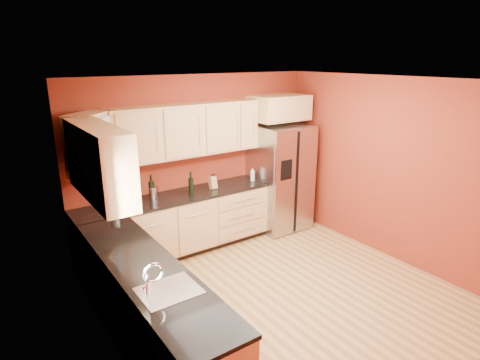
% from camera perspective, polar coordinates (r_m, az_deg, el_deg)
% --- Properties ---
extents(floor, '(4.00, 4.00, 0.00)m').
position_cam_1_polar(floor, '(5.24, 5.61, -15.78)').
color(floor, olive).
rests_on(floor, ground).
extents(ceiling, '(4.00, 4.00, 0.00)m').
position_cam_1_polar(ceiling, '(4.41, 6.61, 13.87)').
color(ceiling, white).
rests_on(ceiling, wall_back).
extents(wall_back, '(4.00, 0.04, 2.60)m').
position_cam_1_polar(wall_back, '(6.25, -5.97, 2.77)').
color(wall_back, maroon).
rests_on(wall_back, floor).
extents(wall_front, '(4.00, 0.04, 2.60)m').
position_cam_1_polar(wall_front, '(3.54, 28.04, -10.93)').
color(wall_front, maroon).
rests_on(wall_front, floor).
extents(wall_left, '(0.04, 4.00, 2.60)m').
position_cam_1_polar(wall_left, '(3.76, -17.95, -7.99)').
color(wall_left, maroon).
rests_on(wall_left, floor).
extents(wall_right, '(0.04, 4.00, 2.60)m').
position_cam_1_polar(wall_right, '(6.11, 20.44, 1.44)').
color(wall_right, maroon).
rests_on(wall_right, floor).
extents(base_cabinets_back, '(2.90, 0.60, 0.88)m').
position_cam_1_polar(base_cabinets_back, '(6.04, -8.91, -6.52)').
color(base_cabinets_back, tan).
rests_on(base_cabinets_back, floor).
extents(base_cabinets_left, '(0.60, 2.80, 0.88)m').
position_cam_1_polar(base_cabinets_left, '(4.27, -12.82, -17.65)').
color(base_cabinets_left, tan).
rests_on(base_cabinets_left, floor).
extents(countertop_back, '(2.90, 0.62, 0.04)m').
position_cam_1_polar(countertop_back, '(5.86, -9.08, -2.43)').
color(countertop_back, black).
rests_on(countertop_back, base_cabinets_back).
extents(countertop_left, '(0.62, 2.80, 0.04)m').
position_cam_1_polar(countertop_left, '(4.03, -13.13, -12.22)').
color(countertop_left, black).
rests_on(countertop_left, base_cabinets_left).
extents(upper_cabinets_back, '(2.30, 0.33, 0.75)m').
position_cam_1_polar(upper_cabinets_back, '(5.88, -7.48, 7.04)').
color(upper_cabinets_back, tan).
rests_on(upper_cabinets_back, wall_back).
extents(upper_cabinets_left, '(0.33, 1.35, 0.75)m').
position_cam_1_polar(upper_cabinets_left, '(4.30, -19.42, 2.43)').
color(upper_cabinets_left, tan).
rests_on(upper_cabinets_left, wall_left).
extents(corner_upper_cabinet, '(0.67, 0.67, 0.75)m').
position_cam_1_polar(corner_upper_cabinet, '(5.23, -20.57, 4.83)').
color(corner_upper_cabinet, tan).
rests_on(corner_upper_cabinet, wall_back).
extents(over_fridge_cabinet, '(0.92, 0.60, 0.40)m').
position_cam_1_polar(over_fridge_cabinet, '(6.62, 5.56, 10.21)').
color(over_fridge_cabinet, tan).
rests_on(over_fridge_cabinet, wall_back).
extents(refrigerator, '(0.90, 0.75, 1.78)m').
position_cam_1_polar(refrigerator, '(6.80, 5.68, 0.40)').
color(refrigerator, silver).
rests_on(refrigerator, floor).
extents(window, '(0.03, 0.90, 1.00)m').
position_cam_1_polar(window, '(3.23, -15.32, -7.16)').
color(window, white).
rests_on(window, wall_left).
extents(sink_faucet, '(0.50, 0.42, 0.30)m').
position_cam_1_polar(sink_faucet, '(3.54, -10.18, -13.26)').
color(sink_faucet, silver).
rests_on(sink_faucet, countertop_left).
extents(canister_left, '(0.14, 0.14, 0.19)m').
position_cam_1_polar(canister_left, '(5.72, -12.20, -1.89)').
color(canister_left, silver).
rests_on(canister_left, countertop_back).
extents(canister_right, '(0.17, 0.17, 0.21)m').
position_cam_1_polar(canister_right, '(5.45, -17.54, -3.14)').
color(canister_right, silver).
rests_on(canister_right, countertop_back).
extents(wine_bottle_a, '(0.11, 0.11, 0.37)m').
position_cam_1_polar(wine_bottle_a, '(5.69, -12.48, -1.07)').
color(wine_bottle_a, black).
rests_on(wine_bottle_a, countertop_back).
extents(wine_bottle_b, '(0.09, 0.09, 0.33)m').
position_cam_1_polar(wine_bottle_b, '(5.84, -6.99, -0.48)').
color(wine_bottle_b, black).
rests_on(wine_bottle_b, countertop_back).
extents(knife_block, '(0.10, 0.09, 0.19)m').
position_cam_1_polar(knife_block, '(6.08, -3.89, -0.36)').
color(knife_block, tan).
rests_on(knife_block, countertop_back).
extents(soap_dispenser, '(0.08, 0.08, 0.20)m').
position_cam_1_polar(soap_dispenser, '(6.46, 1.78, 0.77)').
color(soap_dispenser, silver).
rests_on(soap_dispenser, countertop_back).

